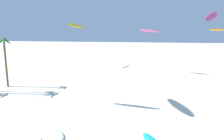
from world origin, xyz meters
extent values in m
cylinder|color=brown|center=(-21.76, 37.65, 4.91)|extent=(0.40, 0.40, 9.83)
cone|color=#23662D|center=(-20.99, 37.72, 9.25)|extent=(1.92, 0.74, 1.61)
cone|color=#23662D|center=(-21.29, 38.24, 9.23)|extent=(1.59, 1.81, 1.64)
cone|color=#23662D|center=(-22.23, 38.37, 9.39)|extent=(1.54, 1.96, 1.37)
cone|color=#23662D|center=(-22.54, 37.50, 9.29)|extent=(1.98, 0.91, 1.55)
cone|color=#23662D|center=(-22.06, 36.93, 9.25)|extent=(1.24, 1.95, 1.60)
cone|color=#23662D|center=(-21.23, 36.94, 9.45)|extent=(1.64, 1.93, 1.28)
ellipsoid|color=#EA5193|center=(20.18, 46.65, 14.29)|extent=(5.28, 6.91, 3.20)
ellipsoid|color=green|center=(20.18, 46.65, 14.32)|extent=(4.66, 6.81, 2.35)
cylinder|color=#4C4C51|center=(18.47, 42.05, 7.10)|extent=(3.44, 9.21, 14.22)
ellipsoid|color=orange|center=(24.73, 56.82, 11.20)|extent=(5.79, 5.28, 1.15)
ellipsoid|color=purple|center=(24.73, 56.82, 11.25)|extent=(5.39, 4.81, 0.78)
cylinder|color=#4C4C51|center=(22.92, 52.04, 5.55)|extent=(3.64, 9.57, 11.11)
ellipsoid|color=yellow|center=(-13.60, 61.24, 12.11)|extent=(4.18, 6.23, 2.38)
ellipsoid|color=#19B2B7|center=(-13.60, 61.24, 12.15)|extent=(3.79, 5.93, 1.61)
cylinder|color=#4C4C51|center=(-14.13, 57.92, 6.01)|extent=(1.08, 6.65, 12.02)
ellipsoid|color=#EA5193|center=(7.40, 54.45, 10.94)|extent=(5.63, 3.14, 1.24)
ellipsoid|color=yellow|center=(7.40, 54.45, 10.97)|extent=(5.45, 2.30, 0.80)
cylinder|color=#4C4C51|center=(7.65, 50.33, 5.43)|extent=(0.52, 8.24, 10.87)
cylinder|color=#4C4C51|center=(-15.05, 26.07, 10.23)|extent=(2.92, 4.90, 20.45)
ellipsoid|color=white|center=(-4.63, 18.49, 0.15)|extent=(3.88, 4.15, 0.30)
ellipsoid|color=green|center=(-4.63, 18.49, 0.17)|extent=(2.29, 2.32, 0.18)
sphere|color=beige|center=(-4.48, 14.64, 1.56)|extent=(0.21, 0.21, 0.21)
camera|label=1|loc=(5.00, -5.48, 12.98)|focal=36.87mm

